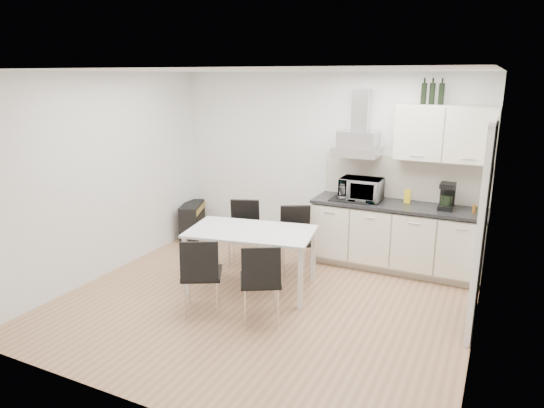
# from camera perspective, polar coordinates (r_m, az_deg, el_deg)

# --- Properties ---
(ground) EXTENTS (4.50, 4.50, 0.00)m
(ground) POSITION_cam_1_polar(r_m,az_deg,el_deg) (5.71, -1.26, -11.64)
(ground) COLOR tan
(ground) RESTS_ON ground
(wall_back) EXTENTS (4.50, 0.10, 2.60)m
(wall_back) POSITION_cam_1_polar(r_m,az_deg,el_deg) (7.06, 6.09, 4.63)
(wall_back) COLOR white
(wall_back) RESTS_ON ground
(wall_front) EXTENTS (4.50, 0.10, 2.60)m
(wall_front) POSITION_cam_1_polar(r_m,az_deg,el_deg) (3.67, -15.77, -5.64)
(wall_front) COLOR white
(wall_front) RESTS_ON ground
(wall_left) EXTENTS (0.10, 4.00, 2.60)m
(wall_left) POSITION_cam_1_polar(r_m,az_deg,el_deg) (6.57, -19.13, 3.11)
(wall_left) COLOR white
(wall_left) RESTS_ON ground
(wall_right) EXTENTS (0.10, 4.00, 2.60)m
(wall_right) POSITION_cam_1_polar(r_m,az_deg,el_deg) (4.71, 23.83, -1.80)
(wall_right) COLOR white
(wall_right) RESTS_ON ground
(ceiling) EXTENTS (4.50, 4.50, 0.00)m
(ceiling) POSITION_cam_1_polar(r_m,az_deg,el_deg) (5.10, -1.43, 15.46)
(ceiling) COLOR white
(ceiling) RESTS_ON wall_back
(doorway) EXTENTS (0.08, 1.04, 2.10)m
(doorway) POSITION_cam_1_polar(r_m,az_deg,el_deg) (5.31, 23.39, -2.77)
(doorway) COLOR white
(doorway) RESTS_ON ground
(kitchenette) EXTENTS (2.22, 0.64, 2.52)m
(kitchenette) POSITION_cam_1_polar(r_m,az_deg,el_deg) (6.61, 14.91, -0.69)
(kitchenette) COLOR beige
(kitchenette) RESTS_ON ground
(dining_table) EXTENTS (1.62, 1.10, 0.75)m
(dining_table) POSITION_cam_1_polar(r_m,az_deg,el_deg) (5.85, -2.49, -3.79)
(dining_table) COLOR white
(dining_table) RESTS_ON ground
(chair_far_left) EXTENTS (0.59, 0.62, 0.88)m
(chair_far_left) POSITION_cam_1_polar(r_m,az_deg,el_deg) (6.68, -3.39, -3.52)
(chair_far_left) COLOR black
(chair_far_left) RESTS_ON ground
(chair_far_right) EXTENTS (0.62, 0.65, 0.88)m
(chair_far_right) POSITION_cam_1_polar(r_m,az_deg,el_deg) (6.39, 2.88, -4.40)
(chair_far_right) COLOR black
(chair_far_right) RESTS_ON ground
(chair_near_left) EXTENTS (0.62, 0.65, 0.88)m
(chair_near_left) POSITION_cam_1_polar(r_m,az_deg,el_deg) (5.41, -8.25, -8.21)
(chair_near_left) COLOR black
(chair_near_left) RESTS_ON ground
(chair_near_right) EXTENTS (0.63, 0.65, 0.88)m
(chair_near_right) POSITION_cam_1_polar(r_m,az_deg,el_deg) (5.20, -1.37, -9.05)
(chair_near_right) COLOR black
(chair_near_right) RESTS_ON ground
(guitar_amp) EXTENTS (0.51, 0.72, 0.55)m
(guitar_amp) POSITION_cam_1_polar(r_m,az_deg,el_deg) (7.94, -9.35, -1.91)
(guitar_amp) COLOR black
(guitar_amp) RESTS_ON ground
(floor_speaker) EXTENTS (0.19, 0.17, 0.30)m
(floor_speaker) POSITION_cam_1_polar(r_m,az_deg,el_deg) (7.74, -2.92, -3.16)
(floor_speaker) COLOR black
(floor_speaker) RESTS_ON ground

